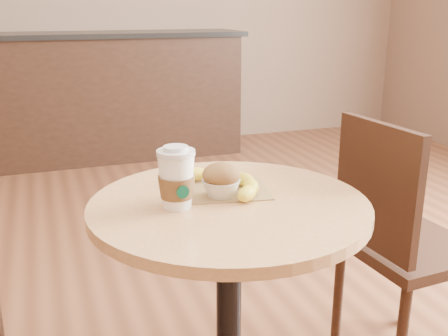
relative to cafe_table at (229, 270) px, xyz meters
name	(u,v)px	position (x,y,z in m)	size (l,w,h in m)	color
cafe_table	(229,270)	(0.00, 0.00, 0.00)	(0.74, 0.74, 0.75)	black
chair_right	(399,238)	(0.65, 0.11, -0.05)	(0.42, 0.42, 0.90)	#311C11
service_counter	(106,96)	(0.08, 3.23, -0.02)	(2.30, 0.65, 1.04)	black
kraft_bag	(225,191)	(0.01, 0.08, 0.20)	(0.24, 0.18, 0.00)	olive
coffee_cup	(177,180)	(-0.14, 0.00, 0.28)	(0.10, 0.10, 0.16)	white
muffin	(221,180)	(-0.01, 0.04, 0.25)	(0.10, 0.10, 0.09)	silver
banana	(226,183)	(0.02, 0.08, 0.23)	(0.20, 0.28, 0.04)	yellow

